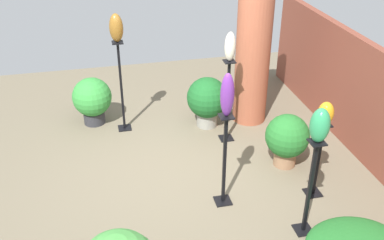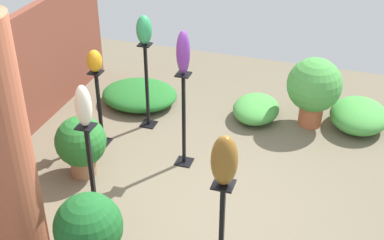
# 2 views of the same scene
# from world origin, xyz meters

# --- Properties ---
(ground_plane) EXTENTS (8.00, 8.00, 0.00)m
(ground_plane) POSITION_xyz_m (0.00, 0.00, 0.00)
(ground_plane) COLOR #6B604C
(brick_pillar) EXTENTS (0.53, 0.53, 2.45)m
(brick_pillar) POSITION_xyz_m (-1.25, 1.33, 1.22)
(brick_pillar) COLOR #9E5138
(brick_pillar) RESTS_ON ground
(pedestal_amber) EXTENTS (0.20, 0.20, 1.01)m
(pedestal_amber) POSITION_xyz_m (0.80, 1.48, 0.46)
(pedestal_amber) COLOR black
(pedestal_amber) RESTS_ON ground
(pedestal_ivory) EXTENTS (0.20, 0.20, 1.26)m
(pedestal_ivory) POSITION_xyz_m (-0.72, 0.79, 0.58)
(pedestal_ivory) COLOR black
(pedestal_ivory) RESTS_ON ground
(pedestal_violet) EXTENTS (0.20, 0.20, 1.21)m
(pedestal_violet) POSITION_xyz_m (0.69, 0.32, 0.55)
(pedestal_violet) COLOR black
(pedestal_violet) RESTS_ON ground
(pedestal_jade) EXTENTS (0.20, 0.20, 1.19)m
(pedestal_jade) POSITION_xyz_m (1.39, 1.07, 0.54)
(pedestal_jade) COLOR black
(pedestal_jade) RESTS_ON ground
(art_vase_amber) EXTENTS (0.19, 0.19, 0.28)m
(art_vase_amber) POSITION_xyz_m (0.80, 1.48, 1.16)
(art_vase_amber) COLOR orange
(art_vase_amber) RESTS_ON pedestal_amber
(art_vase_ivory) EXTENTS (0.15, 0.15, 0.42)m
(art_vase_ivory) POSITION_xyz_m (-0.72, 0.79, 1.47)
(art_vase_ivory) COLOR beige
(art_vase_ivory) RESTS_ON pedestal_ivory
(art_vase_violet) EXTENTS (0.15, 0.15, 0.51)m
(art_vase_violet) POSITION_xyz_m (0.69, 0.32, 1.46)
(art_vase_violet) COLOR #6B2D8C
(art_vase_violet) RESTS_ON pedestal_violet
(art_vase_jade) EXTENTS (0.20, 0.20, 0.38)m
(art_vase_jade) POSITION_xyz_m (1.39, 1.07, 1.38)
(art_vase_jade) COLOR #2D9356
(art_vase_jade) RESTS_ON pedestal_jade
(art_vase_bronze) EXTENTS (0.19, 0.20, 0.41)m
(art_vase_bronze) POSITION_xyz_m (-1.37, -0.69, 1.64)
(art_vase_bronze) COLOR brown
(art_vase_bronze) RESTS_ON pedestal_bronze
(potted_plant_mid_left) EXTENTS (0.73, 0.73, 0.97)m
(potted_plant_mid_left) POSITION_xyz_m (2.09, -1.03, 0.57)
(potted_plant_mid_left) COLOR #B25B38
(potted_plant_mid_left) RESTS_ON ground
(potted_plant_front_right) EXTENTS (0.60, 0.60, 0.76)m
(potted_plant_front_right) POSITION_xyz_m (0.11, 1.38, 0.43)
(potted_plant_front_right) COLOR #936B4C
(potted_plant_front_right) RESTS_ON ground
(potted_plant_near_pillar) EXTENTS (0.64, 0.64, 0.81)m
(potted_plant_near_pillar) POSITION_xyz_m (-1.18, 0.60, 0.46)
(potted_plant_near_pillar) COLOR gray
(potted_plant_near_pillar) RESTS_ON ground
(foliage_bed_east) EXTENTS (0.96, 1.11, 0.28)m
(foliage_bed_east) POSITION_xyz_m (1.91, 1.42, 0.14)
(foliage_bed_east) COLOR #236B28
(foliage_bed_east) RESTS_ON ground
(foliage_bed_west) EXTENTS (0.79, 0.64, 0.30)m
(foliage_bed_west) POSITION_xyz_m (2.01, -0.29, 0.15)
(foliage_bed_west) COLOR #479942
(foliage_bed_west) RESTS_ON ground
(foliage_bed_center) EXTENTS (0.91, 0.77, 0.36)m
(foliage_bed_center) POSITION_xyz_m (2.21, -1.65, 0.18)
(foliage_bed_center) COLOR #479942
(foliage_bed_center) RESTS_ON ground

